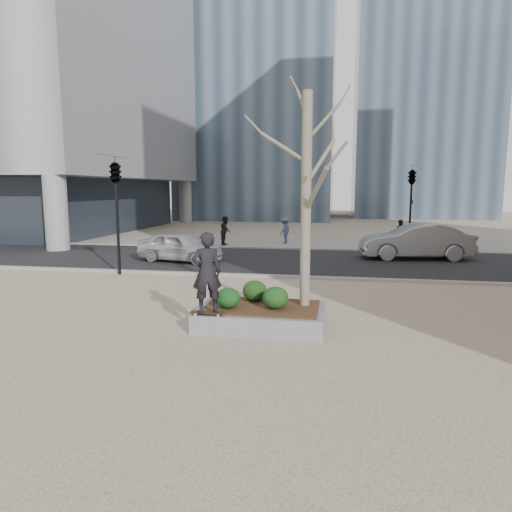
% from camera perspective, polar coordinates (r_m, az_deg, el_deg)
% --- Properties ---
extents(ground, '(120.00, 120.00, 0.00)m').
position_cam_1_polar(ground, '(11.35, -4.32, -8.41)').
color(ground, tan).
rests_on(ground, ground).
extents(street, '(60.00, 8.00, 0.02)m').
position_cam_1_polar(street, '(20.96, 2.52, -0.57)').
color(street, black).
rests_on(street, ground).
extents(far_sidewalk, '(60.00, 6.00, 0.02)m').
position_cam_1_polar(far_sidewalk, '(27.84, 4.44, 1.65)').
color(far_sidewalk, gray).
rests_on(far_sidewalk, ground).
extents(planter, '(3.00, 2.00, 0.45)m').
position_cam_1_polar(planter, '(11.09, 0.73, -7.59)').
color(planter, gray).
rests_on(planter, ground).
extents(planter_mulch, '(2.70, 1.70, 0.04)m').
position_cam_1_polar(planter_mulch, '(11.02, 0.73, -6.36)').
color(planter_mulch, '#382314').
rests_on(planter_mulch, planter).
extents(sycamore_tree, '(2.80, 2.80, 6.60)m').
position_cam_1_polar(sycamore_tree, '(10.85, 6.34, 11.05)').
color(sycamore_tree, gray).
rests_on(sycamore_tree, planter_mulch).
extents(shrub_left, '(0.57, 0.57, 0.48)m').
position_cam_1_polar(shrub_left, '(10.81, -3.52, -5.25)').
color(shrub_left, '#123A16').
rests_on(shrub_left, planter_mulch).
extents(shrub_middle, '(0.61, 0.61, 0.51)m').
position_cam_1_polar(shrub_middle, '(11.46, -0.18, -4.35)').
color(shrub_middle, '#193611').
rests_on(shrub_middle, planter_mulch).
extents(shrub_right, '(0.61, 0.61, 0.52)m').
position_cam_1_polar(shrub_right, '(10.73, 2.45, -5.23)').
color(shrub_right, '#133D17').
rests_on(shrub_right, planter_mulch).
extents(skateboard, '(0.79, 0.23, 0.08)m').
position_cam_1_polar(skateboard, '(10.43, -6.10, -7.18)').
color(skateboard, black).
rests_on(skateboard, planter).
extents(skateboarder, '(0.78, 0.67, 1.82)m').
position_cam_1_polar(skateboarder, '(10.21, -6.18, -2.05)').
color(skateboarder, black).
rests_on(skateboarder, skateboard).
extents(police_car, '(4.18, 2.40, 1.34)m').
position_cam_1_polar(police_car, '(20.85, -9.51, 1.17)').
color(police_car, '#B9BABE').
rests_on(police_car, street).
extents(car_silver, '(5.19, 2.29, 1.66)m').
position_cam_1_polar(car_silver, '(22.55, 19.32, 1.75)').
color(car_silver, gray).
rests_on(car_silver, street).
extents(pedestrian_a, '(0.66, 0.83, 1.67)m').
position_cam_1_polar(pedestrian_a, '(26.63, -3.80, 3.19)').
color(pedestrian_a, black).
rests_on(pedestrian_a, far_sidewalk).
extents(pedestrian_b, '(0.92, 1.17, 1.59)m').
position_cam_1_polar(pedestrian_b, '(27.40, 3.59, 3.25)').
color(pedestrian_b, '#424F77').
rests_on(pedestrian_b, far_sidewalk).
extents(pedestrian_c, '(1.04, 0.76, 1.63)m').
position_cam_1_polar(pedestrian_c, '(25.63, 17.61, 2.56)').
color(pedestrian_c, black).
rests_on(pedestrian_c, far_sidewalk).
extents(traffic_light_near, '(0.60, 2.48, 4.50)m').
position_cam_1_polar(traffic_light_near, '(18.13, -16.96, 4.79)').
color(traffic_light_near, black).
rests_on(traffic_light_near, ground).
extents(traffic_light_far, '(0.60, 2.48, 4.50)m').
position_cam_1_polar(traffic_light_far, '(25.42, 18.75, 5.65)').
color(traffic_light_far, black).
rests_on(traffic_light_far, ground).
extents(building_glass_a, '(16.00, 16.00, 45.00)m').
position_cam_1_polar(building_glass_a, '(56.60, 0.76, 28.27)').
color(building_glass_a, slate).
rests_on(building_glass_a, ground).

